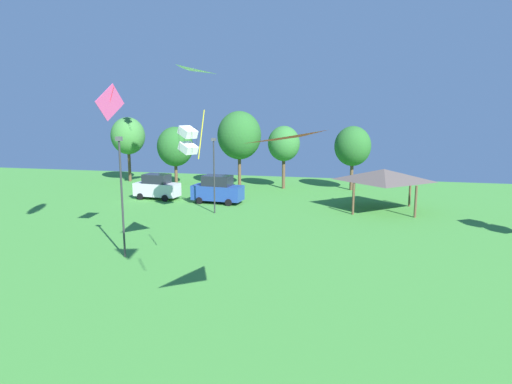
{
  "coord_description": "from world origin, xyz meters",
  "views": [
    {
      "loc": [
        2.52,
        1.92,
        8.59
      ],
      "look_at": [
        -0.88,
        17.0,
        5.79
      ],
      "focal_mm": 32.0,
      "sensor_mm": 36.0,
      "label": 1
    }
  ],
  "objects_px": {
    "light_post_1": "(214,171)",
    "kite_flying_4": "(110,103)",
    "park_pavilion": "(384,175)",
    "treeline_tree_1": "(175,147)",
    "light_post_0": "(122,191)",
    "treeline_tree_0": "(128,136)",
    "treeline_tree_4": "(353,146)",
    "kite_flying_3": "(217,94)",
    "treeline_tree_2": "(239,135)",
    "kite_flying_9": "(188,140)",
    "kite_flying_1": "(329,161)",
    "treeline_tree_3": "(284,144)",
    "parked_car_second_from_left": "(218,190)",
    "parked_car_leftmost": "(157,187)"
  },
  "relations": [
    {
      "from": "parked_car_second_from_left",
      "to": "treeline_tree_0",
      "type": "height_order",
      "value": "treeline_tree_0"
    },
    {
      "from": "kite_flying_1",
      "to": "treeline_tree_3",
      "type": "bearing_deg",
      "value": 101.36
    },
    {
      "from": "treeline_tree_0",
      "to": "kite_flying_3",
      "type": "bearing_deg",
      "value": -55.15
    },
    {
      "from": "parked_car_leftmost",
      "to": "treeline_tree_0",
      "type": "xyz_separation_m",
      "value": [
        -8.05,
        9.72,
        4.28
      ]
    },
    {
      "from": "treeline_tree_3",
      "to": "treeline_tree_1",
      "type": "bearing_deg",
      "value": -178.17
    },
    {
      "from": "kite_flying_9",
      "to": "treeline_tree_0",
      "type": "bearing_deg",
      "value": 130.87
    },
    {
      "from": "parked_car_leftmost",
      "to": "light_post_1",
      "type": "bearing_deg",
      "value": -26.46
    },
    {
      "from": "treeline_tree_4",
      "to": "kite_flying_9",
      "type": "bearing_deg",
      "value": -128.99
    },
    {
      "from": "light_post_0",
      "to": "kite_flying_1",
      "type": "bearing_deg",
      "value": -38.15
    },
    {
      "from": "kite_flying_3",
      "to": "treeline_tree_4",
      "type": "distance_m",
      "value": 30.04
    },
    {
      "from": "light_post_0",
      "to": "treeline_tree_0",
      "type": "xyz_separation_m",
      "value": [
        -13.8,
        26.67,
        1.52
      ]
    },
    {
      "from": "parked_car_second_from_left",
      "to": "park_pavilion",
      "type": "height_order",
      "value": "park_pavilion"
    },
    {
      "from": "kite_flying_1",
      "to": "kite_flying_3",
      "type": "xyz_separation_m",
      "value": [
        -5.68,
        6.96,
        2.22
      ]
    },
    {
      "from": "kite_flying_4",
      "to": "treeline_tree_4",
      "type": "bearing_deg",
      "value": 61.56
    },
    {
      "from": "light_post_0",
      "to": "treeline_tree_4",
      "type": "relative_size",
      "value": 1.03
    },
    {
      "from": "kite_flying_4",
      "to": "light_post_0",
      "type": "height_order",
      "value": "kite_flying_4"
    },
    {
      "from": "kite_flying_4",
      "to": "light_post_0",
      "type": "bearing_deg",
      "value": -45.67
    },
    {
      "from": "light_post_0",
      "to": "treeline_tree_0",
      "type": "distance_m",
      "value": 30.07
    },
    {
      "from": "kite_flying_4",
      "to": "park_pavilion",
      "type": "xyz_separation_m",
      "value": [
        16.5,
        15.45,
        -5.92
      ]
    },
    {
      "from": "kite_flying_3",
      "to": "park_pavilion",
      "type": "distance_m",
      "value": 22.08
    },
    {
      "from": "treeline_tree_4",
      "to": "light_post_0",
      "type": "bearing_deg",
      "value": -115.62
    },
    {
      "from": "light_post_1",
      "to": "kite_flying_4",
      "type": "bearing_deg",
      "value": -103.4
    },
    {
      "from": "park_pavilion",
      "to": "treeline_tree_4",
      "type": "xyz_separation_m",
      "value": [
        -2.82,
        9.79,
        1.65
      ]
    },
    {
      "from": "parked_car_second_from_left",
      "to": "treeline_tree_3",
      "type": "height_order",
      "value": "treeline_tree_3"
    },
    {
      "from": "kite_flying_1",
      "to": "treeline_tree_0",
      "type": "distance_m",
      "value": 44.88
    },
    {
      "from": "kite_flying_4",
      "to": "light_post_1",
      "type": "relative_size",
      "value": 0.35
    },
    {
      "from": "kite_flying_1",
      "to": "treeline_tree_3",
      "type": "distance_m",
      "value": 36.16
    },
    {
      "from": "parked_car_second_from_left",
      "to": "treeline_tree_4",
      "type": "bearing_deg",
      "value": 44.91
    },
    {
      "from": "kite_flying_3",
      "to": "light_post_0",
      "type": "height_order",
      "value": "kite_flying_3"
    },
    {
      "from": "park_pavilion",
      "to": "kite_flying_9",
      "type": "bearing_deg",
      "value": -159.42
    },
    {
      "from": "light_post_1",
      "to": "treeline_tree_2",
      "type": "relative_size",
      "value": 0.75
    },
    {
      "from": "kite_flying_3",
      "to": "treeline_tree_3",
      "type": "distance_m",
      "value": 28.8
    },
    {
      "from": "kite_flying_1",
      "to": "light_post_0",
      "type": "height_order",
      "value": "kite_flying_1"
    },
    {
      "from": "parked_car_leftmost",
      "to": "parked_car_second_from_left",
      "type": "xyz_separation_m",
      "value": [
        6.35,
        -0.6,
        0.07
      ]
    },
    {
      "from": "kite_flying_9",
      "to": "kite_flying_4",
      "type": "bearing_deg",
      "value": -96.21
    },
    {
      "from": "park_pavilion",
      "to": "treeline_tree_0",
      "type": "height_order",
      "value": "treeline_tree_0"
    },
    {
      "from": "treeline_tree_1",
      "to": "kite_flying_3",
      "type": "bearing_deg",
      "value": -63.61
    },
    {
      "from": "light_post_1",
      "to": "treeline_tree_1",
      "type": "distance_m",
      "value": 15.71
    },
    {
      "from": "light_post_1",
      "to": "park_pavilion",
      "type": "bearing_deg",
      "value": 17.06
    },
    {
      "from": "parked_car_second_from_left",
      "to": "treeline_tree_4",
      "type": "height_order",
      "value": "treeline_tree_4"
    },
    {
      "from": "kite_flying_3",
      "to": "treeline_tree_1",
      "type": "bearing_deg",
      "value": 116.39
    },
    {
      "from": "treeline_tree_0",
      "to": "treeline_tree_2",
      "type": "relative_size",
      "value": 0.91
    },
    {
      "from": "kite_flying_1",
      "to": "treeline_tree_2",
      "type": "distance_m",
      "value": 37.57
    },
    {
      "from": "treeline_tree_1",
      "to": "treeline_tree_4",
      "type": "relative_size",
      "value": 0.97
    },
    {
      "from": "kite_flying_9",
      "to": "parked_car_second_from_left",
      "type": "height_order",
      "value": "kite_flying_9"
    },
    {
      "from": "park_pavilion",
      "to": "treeline_tree_1",
      "type": "height_order",
      "value": "treeline_tree_1"
    },
    {
      "from": "kite_flying_9",
      "to": "light_post_1",
      "type": "distance_m",
      "value": 3.48
    },
    {
      "from": "light_post_0",
      "to": "treeline_tree_1",
      "type": "bearing_deg",
      "value": 105.91
    },
    {
      "from": "kite_flying_1",
      "to": "kite_flying_4",
      "type": "relative_size",
      "value": 1.42
    },
    {
      "from": "kite_flying_3",
      "to": "light_post_1",
      "type": "height_order",
      "value": "kite_flying_3"
    }
  ]
}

